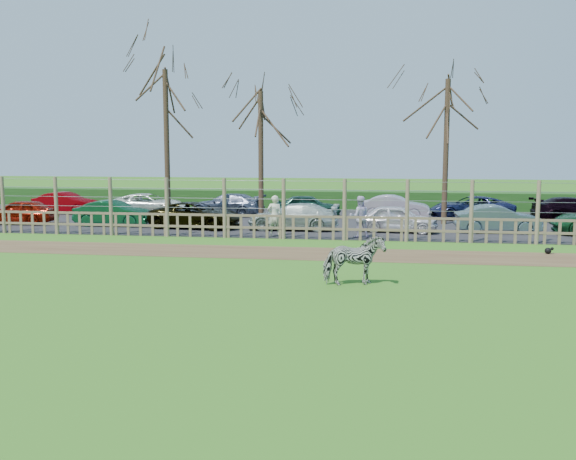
# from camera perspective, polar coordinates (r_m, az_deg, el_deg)

# --- Properties ---
(ground) EXTENTS (120.00, 120.00, 0.00)m
(ground) POSITION_cam_1_polar(r_m,az_deg,el_deg) (18.77, -4.16, -4.25)
(ground) COLOR #4F8D32
(ground) RESTS_ON ground
(dirt_strip) EXTENTS (34.00, 2.80, 0.01)m
(dirt_strip) POSITION_cam_1_polar(r_m,az_deg,el_deg) (23.10, -1.72, -2.01)
(dirt_strip) COLOR brown
(dirt_strip) RESTS_ON ground
(asphalt) EXTENTS (44.00, 13.00, 0.04)m
(asphalt) POSITION_cam_1_polar(r_m,az_deg,el_deg) (32.90, 1.36, 0.83)
(asphalt) COLOR #232326
(asphalt) RESTS_ON ground
(hedge) EXTENTS (46.00, 2.00, 1.10)m
(hedge) POSITION_cam_1_polar(r_m,az_deg,el_deg) (39.77, 2.61, 2.73)
(hedge) COLOR #1E4716
(hedge) RESTS_ON ground
(fence) EXTENTS (30.16, 0.16, 2.50)m
(fence) POSITION_cam_1_polar(r_m,az_deg,el_deg) (26.41, -0.39, 0.93)
(fence) COLOR brown
(fence) RESTS_ON ground
(tree_left) EXTENTS (4.80, 4.80, 7.88)m
(tree_left) POSITION_cam_1_polar(r_m,az_deg,el_deg) (32.26, -10.80, 10.53)
(tree_left) COLOR #3D2B1E
(tree_left) RESTS_ON ground
(tree_mid) EXTENTS (4.80, 4.80, 6.83)m
(tree_mid) POSITION_cam_1_polar(r_m,az_deg,el_deg) (32.03, -2.44, 9.34)
(tree_mid) COLOR #3D2B1E
(tree_mid) RESTS_ON ground
(tree_right) EXTENTS (4.80, 4.80, 7.35)m
(tree_right) POSITION_cam_1_polar(r_m,az_deg,el_deg) (32.10, 13.96, 9.79)
(tree_right) COLOR #3D2B1E
(tree_right) RESTS_ON ground
(zebra) EXTENTS (1.80, 1.21, 1.39)m
(zebra) POSITION_cam_1_polar(r_m,az_deg,el_deg) (17.69, 5.87, -2.69)
(zebra) COLOR gray
(zebra) RESTS_ON ground
(visitor_a) EXTENTS (0.71, 0.54, 1.72)m
(visitor_a) POSITION_cam_1_polar(r_m,az_deg,el_deg) (26.99, -1.19, 1.27)
(visitor_a) COLOR beige
(visitor_a) RESTS_ON asphalt
(visitor_b) EXTENTS (0.96, 0.82, 1.72)m
(visitor_b) POSITION_cam_1_polar(r_m,az_deg,el_deg) (26.78, 6.38, 1.18)
(visitor_b) COLOR silver
(visitor_b) RESTS_ON asphalt
(crow) EXTENTS (0.31, 0.23, 0.25)m
(crow) POSITION_cam_1_polar(r_m,az_deg,el_deg) (24.59, 22.14, -1.71)
(crow) COLOR black
(crow) RESTS_ON ground
(car_0) EXTENTS (3.63, 1.72, 1.20)m
(car_0) POSITION_cam_1_polar(r_m,az_deg,el_deg) (33.92, -22.74, 1.51)
(car_0) COLOR maroon
(car_0) RESTS_ON asphalt
(car_1) EXTENTS (3.65, 1.30, 1.20)m
(car_1) POSITION_cam_1_polar(r_m,az_deg,el_deg) (31.74, -15.24, 1.46)
(car_1) COLOR #0D4525
(car_1) RESTS_ON asphalt
(car_2) EXTENTS (4.54, 2.53, 1.20)m
(car_2) POSITION_cam_1_polar(r_m,az_deg,el_deg) (30.05, -8.20, 1.32)
(car_2) COLOR black
(car_2) RESTS_ON asphalt
(car_3) EXTENTS (4.14, 1.68, 1.20)m
(car_3) POSITION_cam_1_polar(r_m,az_deg,el_deg) (29.08, 0.46, 1.20)
(car_3) COLOR #B2C2B8
(car_3) RESTS_ON asphalt
(car_4) EXTENTS (3.67, 1.86, 1.20)m
(car_4) POSITION_cam_1_polar(r_m,az_deg,el_deg) (28.74, 9.72, 1.02)
(car_4) COLOR white
(car_4) RESTS_ON asphalt
(car_5) EXTENTS (3.70, 1.45, 1.20)m
(car_5) POSITION_cam_1_polar(r_m,az_deg,el_deg) (29.63, 18.14, 0.94)
(car_5) COLOR #4C6469
(car_5) RESTS_ON asphalt
(car_7) EXTENTS (3.73, 1.54, 1.20)m
(car_7) POSITION_cam_1_polar(r_m,az_deg,el_deg) (38.35, -19.13, 2.29)
(car_7) COLOR #840208
(car_7) RESTS_ON asphalt
(car_8) EXTENTS (4.40, 2.17, 1.20)m
(car_8) POSITION_cam_1_polar(r_m,az_deg,el_deg) (36.09, -12.35, 2.23)
(car_8) COLOR white
(car_8) RESTS_ON asphalt
(car_9) EXTENTS (4.29, 2.12, 1.20)m
(car_9) POSITION_cam_1_polar(r_m,az_deg,el_deg) (35.33, -5.46, 2.26)
(car_9) COLOR #4D586F
(car_9) RESTS_ON asphalt
(car_10) EXTENTS (3.68, 1.89, 1.20)m
(car_10) POSITION_cam_1_polar(r_m,az_deg,el_deg) (34.49, 1.81, 2.17)
(car_10) COLOR #1A4535
(car_10) RESTS_ON asphalt
(car_11) EXTENTS (3.75, 1.61, 1.20)m
(car_11) POSITION_cam_1_polar(r_m,az_deg,el_deg) (34.35, 9.48, 2.05)
(car_11) COLOR #C1AEBD
(car_11) RESTS_ON asphalt
(car_12) EXTENTS (4.40, 2.18, 1.20)m
(car_12) POSITION_cam_1_polar(r_m,az_deg,el_deg) (34.72, 15.98, 1.92)
(car_12) COLOR #1A2148
(car_12) RESTS_ON asphalt
(car_13) EXTENTS (4.31, 2.18, 1.20)m
(car_13) POSITION_cam_1_polar(r_m,az_deg,el_deg) (35.69, 24.05, 1.71)
(car_13) COLOR black
(car_13) RESTS_ON asphalt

